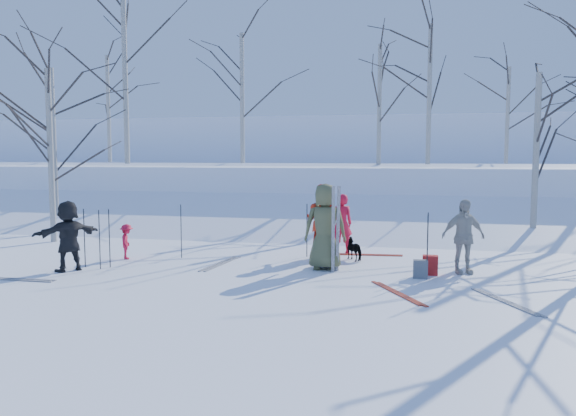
% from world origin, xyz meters
% --- Properties ---
extents(ground, '(120.00, 120.00, 0.00)m').
position_xyz_m(ground, '(0.00, 0.00, 0.00)').
color(ground, white).
rests_on(ground, ground).
extents(snow_ramp, '(70.00, 9.49, 4.12)m').
position_xyz_m(snow_ramp, '(0.00, 7.00, 0.15)').
color(snow_ramp, white).
rests_on(snow_ramp, ground).
extents(snow_plateau, '(70.00, 18.00, 2.20)m').
position_xyz_m(snow_plateau, '(0.00, 17.00, 1.00)').
color(snow_plateau, white).
rests_on(snow_plateau, ground).
extents(far_hill, '(90.00, 30.00, 6.00)m').
position_xyz_m(far_hill, '(0.00, 38.00, 2.00)').
color(far_hill, white).
rests_on(far_hill, ground).
extents(skier_olive_center, '(1.01, 0.73, 1.94)m').
position_xyz_m(skier_olive_center, '(1.00, 0.79, 0.97)').
color(skier_olive_center, '#505332').
rests_on(skier_olive_center, ground).
extents(skier_red_north, '(0.66, 0.55, 1.56)m').
position_xyz_m(skier_red_north, '(1.12, 2.93, 0.78)').
color(skier_red_north, red).
rests_on(skier_red_north, ground).
extents(skier_redor_behind, '(1.08, 0.96, 1.84)m').
position_xyz_m(skier_redor_behind, '(0.71, 2.21, 0.92)').
color(skier_redor_behind, red).
rests_on(skier_redor_behind, ground).
extents(skier_red_seated, '(0.52, 0.64, 0.87)m').
position_xyz_m(skier_red_seated, '(-3.96, 0.99, 0.43)').
color(skier_red_seated, red).
rests_on(skier_red_seated, ground).
extents(skier_cream_east, '(1.02, 0.67, 1.62)m').
position_xyz_m(skier_cream_east, '(3.98, 1.00, 0.81)').
color(skier_cream_east, beige).
rests_on(skier_cream_east, ground).
extents(skier_grey_west, '(1.23, 1.45, 1.57)m').
position_xyz_m(skier_grey_west, '(-4.52, -0.58, 0.78)').
color(skier_grey_west, black).
rests_on(skier_grey_west, ground).
extents(dog, '(0.65, 0.68, 0.55)m').
position_xyz_m(dog, '(1.56, 2.07, 0.27)').
color(dog, black).
rests_on(dog, ground).
extents(upright_ski_left, '(0.09, 0.16, 1.90)m').
position_xyz_m(upright_ski_left, '(1.23, 0.49, 0.95)').
color(upright_ski_left, silver).
rests_on(upright_ski_left, ground).
extents(upright_ski_right, '(0.13, 0.23, 1.89)m').
position_xyz_m(upright_ski_right, '(1.32, 0.58, 0.95)').
color(upright_ski_right, silver).
rests_on(upright_ski_right, ground).
extents(ski_pair_a, '(1.80, 2.07, 0.02)m').
position_xyz_m(ski_pair_a, '(2.65, -1.11, 0.01)').
color(ski_pair_a, '#9F2C16').
rests_on(ski_pair_a, ground).
extents(ski_pair_b, '(0.26, 1.91, 0.02)m').
position_xyz_m(ski_pair_b, '(-5.14, -1.63, 0.01)').
color(ski_pair_b, silver).
rests_on(ski_pair_b, ground).
extents(ski_pair_c, '(0.48, 1.93, 0.02)m').
position_xyz_m(ski_pair_c, '(1.74, 2.80, 0.01)').
color(ski_pair_c, '#9F2C16').
rests_on(ski_pair_c, ground).
extents(ski_pair_d, '(0.64, 1.95, 0.02)m').
position_xyz_m(ski_pair_d, '(-1.49, 0.88, 0.01)').
color(ski_pair_d, silver).
rests_on(ski_pair_d, ground).
extents(ski_pair_e, '(1.68, 2.06, 0.02)m').
position_xyz_m(ski_pair_e, '(4.52, -1.35, 0.01)').
color(ski_pair_e, silver).
rests_on(ski_pair_e, ground).
extents(ski_pole_a, '(0.02, 0.02, 1.34)m').
position_xyz_m(ski_pole_a, '(-2.71, 1.42, 0.67)').
color(ski_pole_a, black).
rests_on(ski_pole_a, ground).
extents(ski_pole_b, '(0.02, 0.02, 1.34)m').
position_xyz_m(ski_pole_b, '(3.22, 0.32, 0.67)').
color(ski_pole_b, black).
rests_on(ski_pole_b, ground).
extents(ski_pole_c, '(0.02, 0.02, 1.34)m').
position_xyz_m(ski_pole_c, '(-4.41, -0.12, 0.67)').
color(ski_pole_c, black).
rests_on(ski_pole_c, ground).
extents(ski_pole_d, '(0.02, 0.02, 1.34)m').
position_xyz_m(ski_pole_d, '(0.82, 2.71, 0.67)').
color(ski_pole_d, black).
rests_on(ski_pole_d, ground).
extents(ski_pole_e, '(0.02, 0.02, 1.34)m').
position_xyz_m(ski_pole_e, '(-3.83, -0.05, 0.67)').
color(ski_pole_e, black).
rests_on(ski_pole_e, ground).
extents(ski_pole_f, '(0.02, 0.02, 1.34)m').
position_xyz_m(ski_pole_f, '(-3.95, -0.25, 0.67)').
color(ski_pole_f, black).
rests_on(ski_pole_f, ground).
extents(ski_pole_g, '(0.02, 0.02, 1.34)m').
position_xyz_m(ski_pole_g, '(0.32, 2.26, 0.67)').
color(ski_pole_g, black).
rests_on(ski_pole_g, ground).
extents(ski_pole_h, '(0.02, 0.02, 1.34)m').
position_xyz_m(ski_pole_h, '(3.23, 0.74, 0.67)').
color(ski_pole_h, black).
rests_on(ski_pole_h, ground).
extents(backpack_red, '(0.32, 0.22, 0.42)m').
position_xyz_m(backpack_red, '(3.30, 0.70, 0.21)').
color(backpack_red, '#B01C1B').
rests_on(backpack_red, ground).
extents(backpack_grey, '(0.30, 0.20, 0.38)m').
position_xyz_m(backpack_grey, '(3.09, 0.32, 0.19)').
color(backpack_grey, '#585B60').
rests_on(backpack_grey, ground).
extents(backpack_dark, '(0.34, 0.24, 0.40)m').
position_xyz_m(backpack_dark, '(0.99, 1.23, 0.20)').
color(backpack_dark, black).
rests_on(backpack_dark, ground).
extents(birch_plateau_a, '(3.90, 3.90, 4.72)m').
position_xyz_m(birch_plateau_a, '(1.58, 11.30, 4.56)').
color(birch_plateau_a, silver).
rests_on(birch_plateau_a, snow_plateau).
extents(birch_plateau_b, '(3.42, 3.42, 4.03)m').
position_xyz_m(birch_plateau_b, '(6.77, 13.64, 4.21)').
color(birch_plateau_b, silver).
rests_on(birch_plateau_b, snow_plateau).
extents(birch_plateau_c, '(5.83, 5.83, 7.47)m').
position_xyz_m(birch_plateau_c, '(-8.84, 10.21, 5.94)').
color(birch_plateau_c, silver).
rests_on(birch_plateau_c, snow_plateau).
extents(birch_plateau_d, '(4.53, 4.53, 5.62)m').
position_xyz_m(birch_plateau_d, '(-4.41, 12.29, 5.01)').
color(birch_plateau_d, silver).
rests_on(birch_plateau_d, snow_plateau).
extents(birch_plateau_g, '(4.33, 4.33, 5.33)m').
position_xyz_m(birch_plateau_g, '(3.49, 11.02, 4.87)').
color(birch_plateau_g, silver).
rests_on(birch_plateau_g, snow_plateau).
extents(birch_plateau_h, '(4.35, 4.35, 5.36)m').
position_xyz_m(birch_plateau_h, '(-12.18, 14.60, 4.88)').
color(birch_plateau_h, silver).
rests_on(birch_plateau_h, snow_plateau).
extents(birch_edge_a, '(4.14, 4.14, 5.05)m').
position_xyz_m(birch_edge_a, '(-7.47, 3.10, 2.53)').
color(birch_edge_a, silver).
rests_on(birch_edge_a, ground).
extents(birch_edge_d, '(4.46, 4.46, 5.52)m').
position_xyz_m(birch_edge_d, '(-9.19, 5.73, 2.76)').
color(birch_edge_d, silver).
rests_on(birch_edge_d, ground).
extents(birch_edge_e, '(4.02, 4.02, 4.88)m').
position_xyz_m(birch_edge_e, '(6.34, 5.68, 2.44)').
color(birch_edge_e, silver).
rests_on(birch_edge_e, ground).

